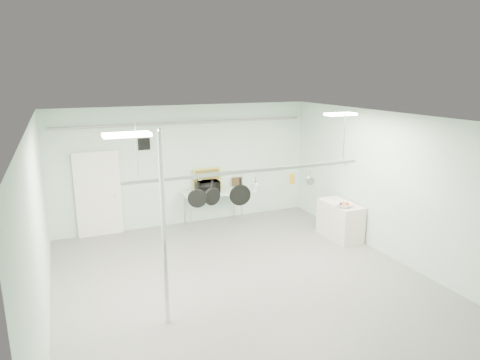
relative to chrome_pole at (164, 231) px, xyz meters
name	(u,v)px	position (x,y,z in m)	size (l,w,h in m)	color
floor	(247,286)	(1.70, 0.60, -1.60)	(8.00, 8.00, 0.00)	gray
ceiling	(248,120)	(1.70, 0.60, 1.59)	(7.00, 8.00, 0.02)	silver
back_wall	(186,165)	(1.70, 4.59, 0.00)	(7.00, 0.02, 3.20)	silver
right_wall	(395,188)	(5.19, 0.60, 0.00)	(0.02, 8.00, 3.20)	silver
door	(98,195)	(-0.60, 4.54, -0.55)	(1.10, 0.10, 2.20)	silver
wall_vent	(144,144)	(0.60, 4.57, 0.65)	(0.30, 0.04, 0.30)	black
conduit_pipe	(186,123)	(1.70, 4.50, 1.15)	(0.07, 0.07, 6.60)	gray
chrome_pole	(164,231)	(0.00, 0.00, 0.00)	(0.08, 0.08, 3.20)	silver
prep_table	(213,194)	(2.30, 4.20, -0.77)	(1.60, 0.70, 0.91)	#B3D3BC
side_cabinet	(340,220)	(4.85, 2.00, -1.15)	(0.60, 1.20, 0.90)	beige
pot_rack	(251,169)	(1.90, 0.90, 0.63)	(4.80, 0.06, 1.00)	#B7B7BC
light_panel_left	(127,135)	(-0.50, -0.20, 1.56)	(0.65, 0.30, 0.05)	white
light_panel_right	(341,114)	(4.10, 1.20, 1.56)	(0.65, 0.30, 0.05)	white
microwave	(209,187)	(2.19, 4.21, -0.54)	(0.55, 0.37, 0.30)	black
coffee_canister	(213,189)	(2.28, 4.13, -0.60)	(0.13, 0.13, 0.18)	silver
painting_large	(207,179)	(2.25, 4.50, -0.41)	(0.78, 0.05, 0.58)	gold
painting_small	(237,182)	(3.13, 4.50, -0.57)	(0.30, 0.04, 0.25)	#342412
fruit_bowl	(344,205)	(4.73, 1.71, -0.65)	(0.38, 0.38, 0.09)	silver
skillet_left	(197,195)	(0.84, 0.90, 0.24)	(0.35, 0.06, 0.49)	black
skillet_mid	(212,193)	(1.13, 0.90, 0.25)	(0.34, 0.06, 0.46)	black
skillet_right	(240,192)	(1.68, 0.90, 0.21)	(0.41, 0.06, 0.55)	black
whisk	(256,185)	(2.01, 0.90, 0.31)	(0.18, 0.18, 0.34)	silver
grater	(292,179)	(2.80, 0.90, 0.37)	(0.10, 0.02, 0.24)	#B6C016
saucepan	(310,178)	(3.22, 0.90, 0.34)	(0.17, 0.09, 0.29)	#BBBABF
fruit_cluster	(344,203)	(4.73, 1.71, -0.61)	(0.24, 0.24, 0.09)	#A52A0F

